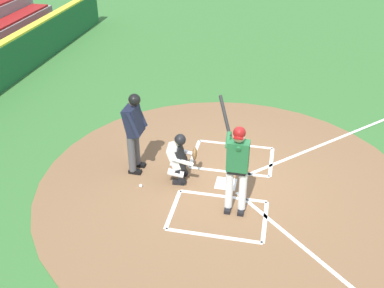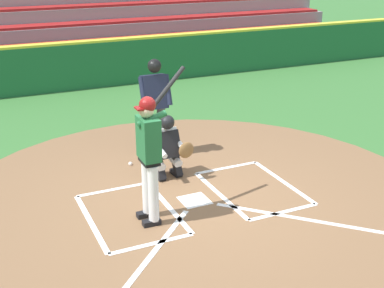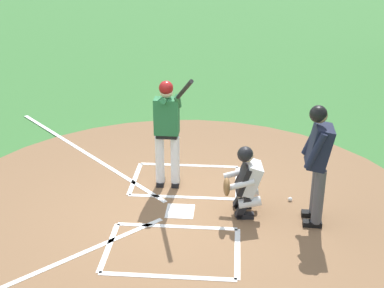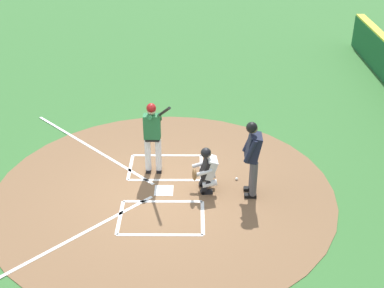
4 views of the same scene
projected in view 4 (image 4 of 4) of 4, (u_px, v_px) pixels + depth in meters
ground_plane at (164, 191)px, 12.22m from camera, size 120.00×120.00×0.00m
dirt_circle at (164, 191)px, 12.22m from camera, size 8.00×8.00×0.01m
home_plate_and_chalk at (126, 190)px, 12.22m from camera, size 7.93×4.91×0.01m
batter at (153, 133)px, 12.41m from camera, size 0.93×0.70×2.13m
catcher at (206, 169)px, 11.96m from camera, size 0.63×0.61×1.13m
plate_umpire at (253, 154)px, 11.59m from camera, size 0.59×0.42×1.86m
baseball at (237, 179)px, 12.61m from camera, size 0.07×0.07×0.07m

